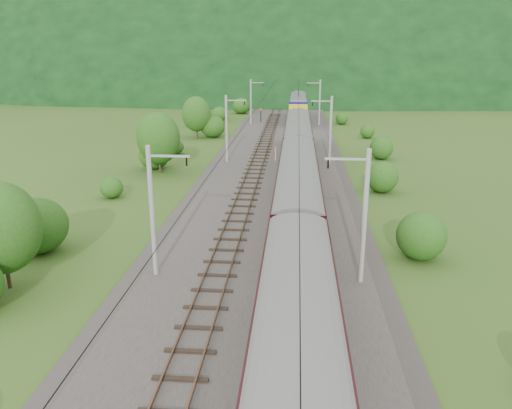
{
  "coord_description": "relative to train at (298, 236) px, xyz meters",
  "views": [
    {
      "loc": [
        2.2,
        -27.36,
        13.54
      ],
      "look_at": [
        -0.64,
        7.44,
        2.6
      ],
      "focal_mm": 35.0,
      "sensor_mm": 36.0,
      "label": 1
    }
  ],
  "objects": [
    {
      "name": "ground",
      "position": [
        -2.4,
        1.91,
        -3.79
      ],
      "size": [
        600.0,
        600.0,
        0.0
      ],
      "primitive_type": "plane",
      "color": "#2C4C17",
      "rests_on": "ground"
    },
    {
      "name": "railbed",
      "position": [
        -2.4,
        11.91,
        -3.64
      ],
      "size": [
        14.0,
        220.0,
        0.3
      ],
      "primitive_type": "cube",
      "color": "#38332D",
      "rests_on": "ground"
    },
    {
      "name": "track_left",
      "position": [
        -4.8,
        11.91,
        -3.42
      ],
      "size": [
        2.4,
        220.0,
        0.27
      ],
      "color": "brown",
      "rests_on": "railbed"
    },
    {
      "name": "track_right",
      "position": [
        0.0,
        11.91,
        -3.42
      ],
      "size": [
        2.4,
        220.0,
        0.27
      ],
      "color": "brown",
      "rests_on": "railbed"
    },
    {
      "name": "catenary_left",
      "position": [
        -8.52,
        33.91,
        0.71
      ],
      "size": [
        2.54,
        192.28,
        8.0
      ],
      "color": "gray",
      "rests_on": "railbed"
    },
    {
      "name": "catenary_right",
      "position": [
        3.72,
        33.91,
        0.71
      ],
      "size": [
        2.54,
        192.28,
        8.0
      ],
      "color": "gray",
      "rests_on": "railbed"
    },
    {
      "name": "overhead_wires",
      "position": [
        -2.4,
        11.91,
        3.31
      ],
      "size": [
        4.83,
        198.0,
        0.03
      ],
      "color": "black",
      "rests_on": "ground"
    },
    {
      "name": "mountain_main",
      "position": [
        -2.4,
        261.91,
        -3.79
      ],
      "size": [
        504.0,
        360.0,
        244.0
      ],
      "primitive_type": "ellipsoid",
      "color": "black",
      "rests_on": "ground"
    },
    {
      "name": "mountain_ridge",
      "position": [
        -122.4,
        301.91,
        -3.79
      ],
      "size": [
        336.0,
        280.0,
        132.0
      ],
      "primitive_type": "ellipsoid",
      "color": "black",
      "rests_on": "ground"
    },
    {
      "name": "train",
      "position": [
        0.0,
        0.0,
        0.0
      ],
      "size": [
        3.24,
        154.04,
        5.64
      ],
      "color": "black",
      "rests_on": "ground"
    },
    {
      "name": "hazard_post_near",
      "position": [
        -2.7,
        35.19,
        -2.67
      ],
      "size": [
        0.18,
        0.18,
        1.65
      ],
      "primitive_type": "cylinder",
      "color": "red",
      "rests_on": "railbed"
    },
    {
      "name": "hazard_post_far",
      "position": [
        -1.75,
        36.93,
        -2.81
      ],
      "size": [
        0.15,
        0.15,
        1.36
      ],
      "primitive_type": "cylinder",
      "color": "red",
      "rests_on": "railbed"
    },
    {
      "name": "signal",
      "position": [
        -6.95,
        68.58,
        -2.04
      ],
      "size": [
        0.27,
        0.27,
        2.48
      ],
      "color": "black",
      "rests_on": "railbed"
    },
    {
      "name": "vegetation_left",
      "position": [
        -15.77,
        16.14,
        -1.05
      ],
      "size": [
        9.62,
        145.3,
        6.93
      ],
      "color": "#214C14",
      "rests_on": "ground"
    },
    {
      "name": "vegetation_right",
      "position": [
        8.54,
        5.86,
        -2.42
      ],
      "size": [
        6.27,
        107.45,
        3.03
      ],
      "color": "#214C14",
      "rests_on": "ground"
    }
  ]
}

